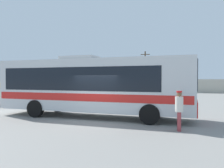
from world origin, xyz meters
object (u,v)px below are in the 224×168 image
object	(u,v)px
coach_bus_silver_red	(91,85)
parked_car_leftmost_grey	(83,88)
roadside_tree_left	(102,70)
parked_car_second_grey	(121,88)
utility_pole_near	(145,70)
parked_car_third_silver	(154,88)
roadside_tree_midleft	(136,70)
attendant_by_bus_door	(179,108)

from	to	relation	value
coach_bus_silver_red	parked_car_leftmost_grey	world-z (taller)	coach_bus_silver_red
parked_car_leftmost_grey	roadside_tree_left	distance (m)	9.92
parked_car_second_grey	parked_car_leftmost_grey	bearing A→B (deg)	-178.09
coach_bus_silver_red	utility_pole_near	bearing A→B (deg)	94.53
parked_car_second_grey	parked_car_third_silver	xyz separation A→B (m)	(5.53, 0.31, 0.03)
parked_car_third_silver	roadside_tree_left	world-z (taller)	roadside_tree_left
parked_car_second_grey	parked_car_third_silver	distance (m)	5.54
parked_car_second_grey	utility_pole_near	distance (m)	8.11
roadside_tree_left	roadside_tree_midleft	distance (m)	8.32
roadside_tree_left	roadside_tree_midleft	size ratio (longest dim) A/B	1.13
attendant_by_bus_door	utility_pole_near	bearing A→B (deg)	102.81
coach_bus_silver_red	parked_car_third_silver	world-z (taller)	coach_bus_silver_red
parked_car_leftmost_grey	roadside_tree_left	world-z (taller)	roadside_tree_left
attendant_by_bus_door	parked_car_third_silver	distance (m)	27.97
parked_car_leftmost_grey	parked_car_third_silver	world-z (taller)	parked_car_leftmost_grey
parked_car_leftmost_grey	utility_pole_near	world-z (taller)	utility_pole_near
coach_bus_silver_red	roadside_tree_midleft	bearing A→B (deg)	97.77
parked_car_second_grey	utility_pole_near	world-z (taller)	utility_pole_near
attendant_by_bus_door	parked_car_leftmost_grey	world-z (taller)	attendant_by_bus_door
parked_car_leftmost_grey	parked_car_second_grey	distance (m)	7.02
parked_car_leftmost_grey	roadside_tree_midleft	distance (m)	11.14
parked_car_leftmost_grey	parked_car_third_silver	distance (m)	12.55
parked_car_second_grey	parked_car_third_silver	bearing A→B (deg)	3.21
parked_car_third_silver	roadside_tree_midleft	bearing A→B (deg)	124.89
parked_car_leftmost_grey	utility_pole_near	xyz separation A→B (m)	(9.84, 7.10, 3.23)
parked_car_third_silver	utility_pole_near	xyz separation A→B (m)	(-2.71, 6.55, 3.24)
roadside_tree_midleft	attendant_by_bus_door	bearing A→B (deg)	-74.29
parked_car_second_grey	roadside_tree_left	xyz separation A→B (m)	(-6.99, 9.07, 3.49)
parked_car_second_grey	roadside_tree_left	distance (m)	11.97
attendant_by_bus_door	parked_car_third_silver	xyz separation A→B (m)	(-5.04, 27.51, -0.23)
utility_pole_near	coach_bus_silver_red	bearing A→B (deg)	-85.47
coach_bus_silver_red	attendant_by_bus_door	xyz separation A→B (m)	(5.23, -2.27, -0.96)
attendant_by_bus_door	parked_car_second_grey	distance (m)	29.19
coach_bus_silver_red	parked_car_second_grey	size ratio (longest dim) A/B	2.87
coach_bus_silver_red	roadside_tree_left	world-z (taller)	roadside_tree_left
attendant_by_bus_door	roadside_tree_left	world-z (taller)	roadside_tree_left
parked_car_leftmost_grey	attendant_by_bus_door	bearing A→B (deg)	-56.90
utility_pole_near	roadside_tree_left	size ratio (longest dim) A/B	1.26
parked_car_leftmost_grey	roadside_tree_midleft	world-z (taller)	roadside_tree_midleft
attendant_by_bus_door	parked_car_leftmost_grey	xyz separation A→B (m)	(-17.58, 26.97, -0.22)
parked_car_second_grey	roadside_tree_midleft	world-z (taller)	roadside_tree_midleft
attendant_by_bus_door	roadside_tree_left	xyz separation A→B (m)	(-17.56, 36.27, 3.23)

